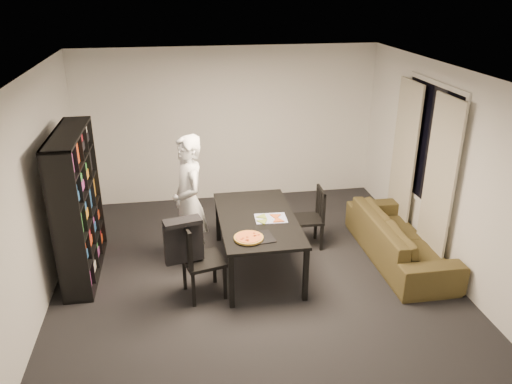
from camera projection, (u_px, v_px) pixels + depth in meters
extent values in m
cube|color=black|center=(255.00, 281.00, 6.39)|extent=(5.00, 5.50, 0.01)
cube|color=white|center=(255.00, 76.00, 5.38)|extent=(5.00, 5.50, 0.01)
cube|color=white|center=(229.00, 125.00, 8.38)|extent=(5.00, 0.01, 2.60)
cube|color=white|center=(320.00, 340.00, 3.39)|extent=(5.00, 0.01, 2.60)
cube|color=white|center=(32.00, 201.00, 5.51)|extent=(0.01, 5.50, 2.60)
cube|color=white|center=(451.00, 175.00, 6.26)|extent=(0.01, 5.50, 2.60)
cube|color=black|center=(429.00, 145.00, 6.72)|extent=(0.02, 1.40, 1.60)
cube|color=white|center=(429.00, 145.00, 6.72)|extent=(0.03, 1.52, 1.72)
cube|color=#BCB8A1|center=(439.00, 184.00, 6.38)|extent=(0.03, 0.70, 2.25)
cube|color=#BCB8A1|center=(404.00, 158.00, 7.32)|extent=(0.03, 0.70, 2.25)
cube|color=black|center=(78.00, 205.00, 6.24)|extent=(0.35, 1.50, 1.90)
cube|color=black|center=(257.00, 219.00, 6.43)|extent=(0.98, 1.76, 0.04)
cube|color=black|center=(231.00, 282.00, 5.75)|extent=(0.06, 0.06, 0.70)
cube|color=black|center=(306.00, 275.00, 5.88)|extent=(0.06, 0.06, 0.70)
cube|color=black|center=(218.00, 219.00, 7.26)|extent=(0.06, 0.06, 0.70)
cube|color=black|center=(277.00, 215.00, 7.39)|extent=(0.06, 0.06, 0.70)
cube|color=black|center=(204.00, 261.00, 5.95)|extent=(0.55, 0.55, 0.04)
cube|color=black|center=(186.00, 245.00, 5.77)|extent=(0.15, 0.45, 0.49)
cube|color=black|center=(185.00, 228.00, 5.69)|extent=(0.13, 0.43, 0.05)
cube|color=black|center=(225.00, 283.00, 5.95)|extent=(0.04, 0.04, 0.44)
cube|color=black|center=(214.00, 267.00, 6.28)|extent=(0.04, 0.04, 0.44)
cube|color=black|center=(194.00, 290.00, 5.81)|extent=(0.04, 0.04, 0.44)
cube|color=black|center=(185.00, 274.00, 6.14)|extent=(0.04, 0.04, 0.44)
cube|color=black|center=(307.00, 219.00, 7.09)|extent=(0.42, 0.42, 0.04)
cube|color=black|center=(321.00, 203.00, 7.02)|extent=(0.05, 0.41, 0.43)
cube|color=black|center=(321.00, 190.00, 6.95)|extent=(0.04, 0.39, 0.05)
cube|color=black|center=(292.00, 228.00, 7.31)|extent=(0.04, 0.04, 0.40)
cube|color=black|center=(297.00, 239.00, 7.00)|extent=(0.04, 0.04, 0.40)
cube|color=black|center=(315.00, 227.00, 7.36)|extent=(0.04, 0.04, 0.40)
cube|color=black|center=(322.00, 238.00, 7.04)|extent=(0.04, 0.04, 0.40)
cube|color=black|center=(184.00, 243.00, 5.75)|extent=(0.46, 0.19, 0.49)
cube|color=black|center=(182.00, 222.00, 5.65)|extent=(0.46, 0.29, 0.05)
imported|color=white|center=(189.00, 202.00, 6.46)|extent=(0.59, 0.75, 1.80)
cube|color=black|center=(256.00, 238.00, 5.90)|extent=(0.44, 0.37, 0.01)
cylinder|color=#A98231|center=(249.00, 238.00, 5.86)|extent=(0.35, 0.35, 0.02)
cylinder|color=#D07235|center=(249.00, 237.00, 5.85)|extent=(0.31, 0.31, 0.01)
cube|color=white|center=(271.00, 218.00, 6.39)|extent=(0.41, 0.32, 0.01)
imported|color=#433F1B|center=(400.00, 238.00, 6.81)|extent=(0.82, 2.09, 0.61)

